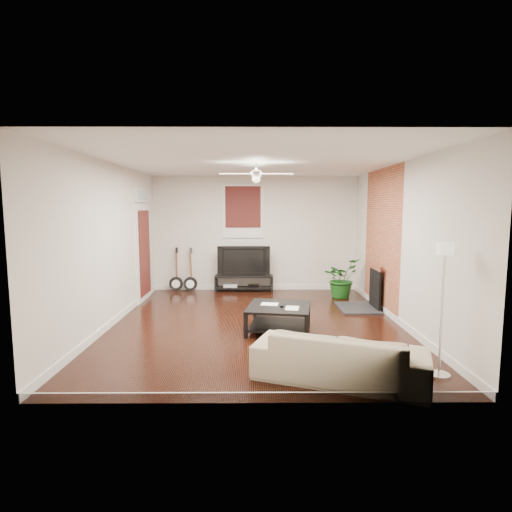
{
  "coord_description": "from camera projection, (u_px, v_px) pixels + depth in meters",
  "views": [
    {
      "loc": [
        -0.05,
        -7.04,
        2.03
      ],
      "look_at": [
        0.0,
        0.4,
        1.15
      ],
      "focal_mm": 28.65,
      "sensor_mm": 36.0,
      "label": 1
    }
  ],
  "objects": [
    {
      "name": "guitar_right",
      "position": [
        190.0,
        270.0,
        9.85
      ],
      "size": [
        0.39,
        0.32,
        1.08
      ],
      "primitive_type": null,
      "rotation": [
        0.0,
        0.0,
        0.26
      ],
      "color": "black",
      "rests_on": "floor"
    },
    {
      "name": "guitar_left",
      "position": [
        176.0,
        270.0,
        9.88
      ],
      "size": [
        0.37,
        0.29,
        1.08
      ],
      "primitive_type": null,
      "rotation": [
        0.0,
        0.0,
        0.16
      ],
      "color": "black",
      "rests_on": "floor"
    },
    {
      "name": "floor_lamp",
      "position": [
        442.0,
        310.0,
        4.86
      ],
      "size": [
        0.35,
        0.35,
        1.63
      ],
      "primitive_type": null,
      "rotation": [
        0.0,
        0.0,
        -0.36
      ],
      "color": "white",
      "rests_on": "floor"
    },
    {
      "name": "window_back",
      "position": [
        243.0,
        211.0,
        9.94
      ],
      "size": [
        1.0,
        0.06,
        1.3
      ],
      "primitive_type": "cube",
      "color": "#3A1010",
      "rests_on": "wall_back"
    },
    {
      "name": "fireplace",
      "position": [
        365.0,
        287.0,
        8.18
      ],
      "size": [
        0.8,
        1.1,
        0.92
      ],
      "primitive_type": "cube",
      "color": "black",
      "rests_on": "floor"
    },
    {
      "name": "tv",
      "position": [
        244.0,
        260.0,
        9.91
      ],
      "size": [
        1.26,
        0.17,
        0.73
      ],
      "primitive_type": "imported",
      "color": "black",
      "rests_on": "tv_stand"
    },
    {
      "name": "room",
      "position": [
        256.0,
        244.0,
        7.06
      ],
      "size": [
        5.01,
        6.01,
        2.81
      ],
      "color": "black",
      "rests_on": "ground"
    },
    {
      "name": "tv_stand",
      "position": [
        244.0,
        283.0,
        9.96
      ],
      "size": [
        1.41,
        0.38,
        0.39
      ],
      "primitive_type": "cube",
      "color": "black",
      "rests_on": "floor"
    },
    {
      "name": "sofa",
      "position": [
        340.0,
        356.0,
        4.81
      ],
      "size": [
        2.15,
        1.43,
        0.58
      ],
      "primitive_type": "imported",
      "rotation": [
        0.0,
        0.0,
        2.79
      ],
      "color": "tan",
      "rests_on": "floor"
    },
    {
      "name": "potted_plant",
      "position": [
        341.0,
        278.0,
        9.24
      ],
      "size": [
        1.07,
        1.06,
        0.9
      ],
      "primitive_type": "imported",
      "rotation": [
        0.0,
        0.0,
        0.77
      ],
      "color": "#175318",
      "rests_on": "floor"
    },
    {
      "name": "brick_accent",
      "position": [
        381.0,
        240.0,
        8.07
      ],
      "size": [
        0.02,
        2.2,
        2.8
      ],
      "primitive_type": "cube",
      "color": "#AF5138",
      "rests_on": "floor"
    },
    {
      "name": "door_left",
      "position": [
        144.0,
        244.0,
        8.95
      ],
      "size": [
        0.08,
        1.0,
        2.5
      ],
      "primitive_type": "cube",
      "color": "white",
      "rests_on": "wall_left"
    },
    {
      "name": "coffee_table",
      "position": [
        279.0,
        318.0,
        6.76
      ],
      "size": [
        1.15,
        1.15,
        0.42
      ],
      "primitive_type": "cube",
      "rotation": [
        0.0,
        0.0,
        -0.17
      ],
      "color": "black",
      "rests_on": "floor"
    },
    {
      "name": "ceiling_fan",
      "position": [
        256.0,
        174.0,
        6.92
      ],
      "size": [
        1.24,
        1.24,
        0.32
      ],
      "primitive_type": null,
      "color": "white",
      "rests_on": "ceiling"
    }
  ]
}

